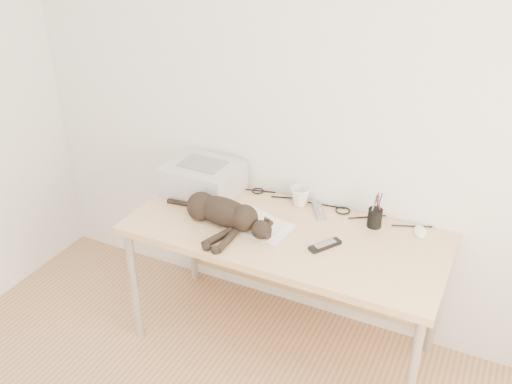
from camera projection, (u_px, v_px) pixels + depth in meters
The scene contains 11 objects.
wall_back at pixel (316, 102), 2.87m from camera, with size 3.50×3.50×0.00m, color silver.
desk at pixel (291, 244), 2.98m from camera, with size 1.60×0.70×0.74m.
printer at pixel (203, 178), 3.16m from camera, with size 0.40×0.34×0.19m.
papers at pixel (258, 224), 2.90m from camera, with size 0.38×0.31×0.01m.
cat at pixel (220, 213), 2.88m from camera, with size 0.67×0.35×0.15m.
mug at pixel (300, 196), 3.06m from camera, with size 0.11×0.11×0.10m, color silver.
pen_cup at pixel (375, 218), 2.87m from camera, with size 0.07×0.07×0.19m.
remote_grey at pixel (319, 210), 3.01m from camera, with size 0.05×0.16×0.02m, color gray.
remote_black at pixel (325, 245), 2.72m from camera, with size 0.05×0.17×0.02m, color black.
mouse at pixel (420, 230), 2.83m from camera, with size 0.07×0.11×0.04m, color white.
cable_tangle at pixel (307, 202), 3.09m from camera, with size 1.36×0.08×0.01m, color black, non-canonical shape.
Camera 1 is at (0.92, -0.84, 2.28)m, focal length 40.00 mm.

